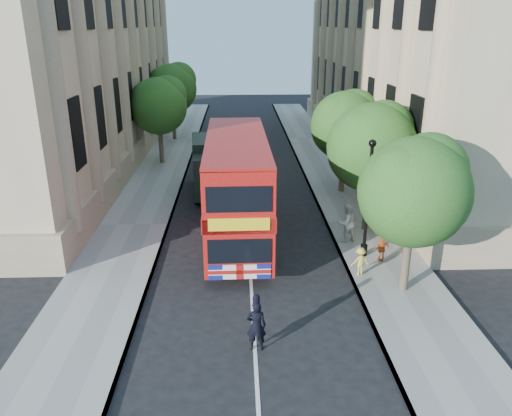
{
  "coord_description": "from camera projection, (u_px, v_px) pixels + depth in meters",
  "views": [
    {
      "loc": [
        -0.46,
        -13.63,
        9.66
      ],
      "look_at": [
        0.29,
        6.25,
        2.3
      ],
      "focal_mm": 35.0,
      "sensor_mm": 36.0,
      "label": 1
    }
  ],
  "objects": [
    {
      "name": "tree_right_mid",
      "position": [
        373.0,
        143.0,
        23.27
      ],
      "size": [
        4.2,
        4.2,
        6.37
      ],
      "color": "#473828",
      "rests_on": "ground"
    },
    {
      "name": "child_b",
      "position": [
        360.0,
        261.0,
        20.01
      ],
      "size": [
        0.83,
        0.57,
        1.18
      ],
      "primitive_type": "imported",
      "rotation": [
        0.0,
        0.0,
        3.33
      ],
      "color": "gold",
      "rests_on": "pavement_right"
    },
    {
      "name": "box_van",
      "position": [
        212.0,
        168.0,
        29.85
      ],
      "size": [
        2.75,
        5.77,
        3.2
      ],
      "rotation": [
        0.0,
        0.0,
        0.09
      ],
      "color": "black",
      "rests_on": "ground"
    },
    {
      "name": "child_a",
      "position": [
        382.0,
        249.0,
        21.12
      ],
      "size": [
        0.7,
        0.33,
        1.16
      ],
      "primitive_type": "imported",
      "rotation": [
        0.0,
        0.0,
        3.21
      ],
      "color": "orange",
      "rests_on": "pavement_right"
    },
    {
      "name": "tree_left_back",
      "position": [
        172.0,
        86.0,
        42.44
      ],
      "size": [
        4.2,
        4.2,
        6.65
      ],
      "color": "#473828",
      "rests_on": "ground"
    },
    {
      "name": "ground",
      "position": [
        254.0,
        341.0,
        16.14
      ],
      "size": [
        120.0,
        120.0,
        0.0
      ],
      "primitive_type": "plane",
      "color": "black",
      "rests_on": "ground"
    },
    {
      "name": "woman_pedestrian",
      "position": [
        346.0,
        223.0,
        22.98
      ],
      "size": [
        1.11,
        1.02,
        1.86
      ],
      "primitive_type": "imported",
      "rotation": [
        0.0,
        0.0,
        3.57
      ],
      "color": "silver",
      "rests_on": "pavement_right"
    },
    {
      "name": "building_right",
      "position": [
        434.0,
        34.0,
        35.99
      ],
      "size": [
        12.0,
        38.0,
        18.0
      ],
      "primitive_type": "cube",
      "color": "tan",
      "rests_on": "ground"
    },
    {
      "name": "lamp_post",
      "position": [
        368.0,
        204.0,
        21.07
      ],
      "size": [
        0.32,
        0.32,
        5.16
      ],
      "color": "black",
      "rests_on": "pavement_right"
    },
    {
      "name": "pavement_left",
      "position": [
        135.0,
        225.0,
        25.29
      ],
      "size": [
        3.5,
        80.0,
        0.12
      ],
      "primitive_type": "cube",
      "color": "gray",
      "rests_on": "ground"
    },
    {
      "name": "tree_left_far",
      "position": [
        159.0,
        103.0,
        35.04
      ],
      "size": [
        4.0,
        4.0,
        6.3
      ],
      "color": "#473828",
      "rests_on": "ground"
    },
    {
      "name": "double_decker_bus",
      "position": [
        237.0,
        185.0,
        23.12
      ],
      "size": [
        2.89,
        10.36,
        4.76
      ],
      "rotation": [
        0.0,
        0.0,
        0.01
      ],
      "color": "#A10E0B",
      "rests_on": "ground"
    },
    {
      "name": "tree_right_near",
      "position": [
        415.0,
        186.0,
        17.71
      ],
      "size": [
        4.0,
        4.0,
        6.08
      ],
      "color": "#473828",
      "rests_on": "ground"
    },
    {
      "name": "building_left",
      "position": [
        46.0,
        34.0,
        35.02
      ],
      "size": [
        12.0,
        38.0,
        18.0
      ],
      "primitive_type": "cube",
      "color": "tan",
      "rests_on": "ground"
    },
    {
      "name": "pavement_right",
      "position": [
        359.0,
        222.0,
        25.69
      ],
      "size": [
        3.5,
        80.0,
        0.12
      ],
      "primitive_type": "cube",
      "color": "gray",
      "rests_on": "ground"
    },
    {
      "name": "tree_right_far",
      "position": [
        346.0,
        122.0,
        28.94
      ],
      "size": [
        4.0,
        4.0,
        6.15
      ],
      "color": "#473828",
      "rests_on": "ground"
    },
    {
      "name": "police_constable",
      "position": [
        256.0,
        326.0,
        15.48
      ],
      "size": [
        0.64,
        0.44,
        1.7
      ],
      "primitive_type": "imported",
      "rotation": [
        0.0,
        0.0,
        3.08
      ],
      "color": "black",
      "rests_on": "ground"
    }
  ]
}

